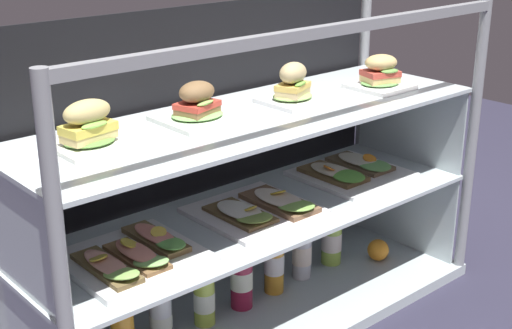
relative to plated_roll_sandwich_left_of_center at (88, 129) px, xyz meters
The scene contains 21 objects.
ground_plane 0.91m from the plated_roll_sandwich_left_of_center, ahead, with size 6.00×6.00×0.02m, color #2A283A.
case_base_deck 0.89m from the plated_roll_sandwich_left_of_center, ahead, with size 1.55×0.53×0.04m, color #B3C0C2.
case_frame 0.56m from the plated_roll_sandwich_left_of_center, 11.44° to the left, with size 1.55×0.53×0.98m.
riser_lower_tier 0.74m from the plated_roll_sandwich_left_of_center, ahead, with size 1.48×0.46×0.33m.
shelf_lower_glass 0.63m from the plated_roll_sandwich_left_of_center, ahead, with size 1.49×0.47×0.01m, color silver.
riser_upper_tier 0.56m from the plated_roll_sandwich_left_of_center, ahead, with size 1.48×0.46×0.30m.
shelf_upper_glass 0.52m from the plated_roll_sandwich_left_of_center, ahead, with size 1.49×0.47×0.01m, color silver.
plated_roll_sandwich_left_of_center is the anchor object (origin of this frame).
plated_roll_sandwich_mid_right 0.34m from the plated_roll_sandwich_left_of_center, ahead, with size 0.21×0.21×0.11m.
plated_roll_sandwich_center 0.68m from the plated_roll_sandwich_left_of_center, ahead, with size 0.17×0.17×0.13m.
plated_roll_sandwich_far_left 1.02m from the plated_roll_sandwich_left_of_center, ahead, with size 0.18×0.18×0.11m.
open_sandwich_tray_far_left 0.35m from the plated_roll_sandwich_left_of_center, 52.60° to the right, with size 0.34×0.32×0.06m.
open_sandwich_tray_center 0.62m from the plated_roll_sandwich_left_of_center, ahead, with size 0.34×0.34×0.06m.
open_sandwich_tray_right_of_center 1.02m from the plated_roll_sandwich_left_of_center, ahead, with size 0.34×0.32×0.06m.
juice_bottle_back_left 0.66m from the plated_roll_sandwich_left_of_center, ahead, with size 0.07×0.07×0.19m.
juice_bottle_front_second 0.70m from the plated_roll_sandwich_left_of_center, ahead, with size 0.07×0.07×0.21m.
juice_bottle_front_middle 0.78m from the plated_roll_sandwich_left_of_center, ahead, with size 0.07×0.07×0.25m.
juice_bottle_near_post 0.87m from the plated_roll_sandwich_left_of_center, ahead, with size 0.07×0.07×0.24m.
juice_bottle_tucked_behind 0.99m from the plated_roll_sandwich_left_of_center, ahead, with size 0.07×0.07×0.21m.
juice_bottle_front_fourth 1.11m from the plated_roll_sandwich_left_of_center, ahead, with size 0.07×0.07×0.24m.
orange_fruit_beside_bottles 1.27m from the plated_roll_sandwich_left_of_center, ahead, with size 0.08×0.08×0.08m, color orange.
Camera 1 is at (-1.33, -1.52, 1.27)m, focal length 51.04 mm.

